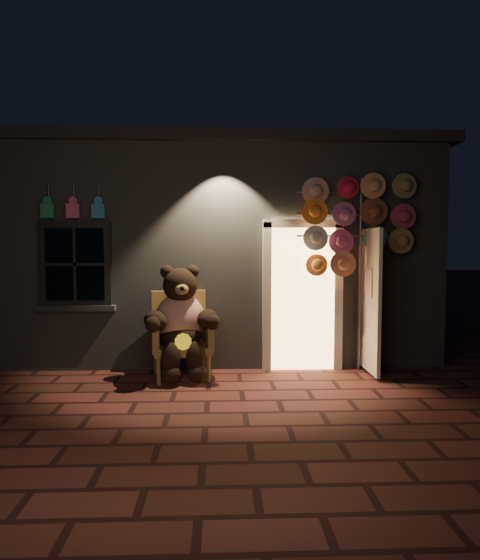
{
  "coord_description": "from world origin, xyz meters",
  "views": [
    {
      "loc": [
        0.15,
        -5.72,
        1.82
      ],
      "look_at": [
        0.42,
        1.0,
        1.35
      ],
      "focal_mm": 32.0,
      "sensor_mm": 36.0,
      "label": 1
    }
  ],
  "objects": [
    {
      "name": "teddy_bear",
      "position": [
        -0.38,
        1.02,
        0.79
      ],
      "size": [
        1.09,
        0.93,
        1.52
      ],
      "rotation": [
        0.0,
        0.0,
        0.18
      ],
      "color": "red",
      "rests_on": "ground"
    },
    {
      "name": "ground",
      "position": [
        0.0,
        0.0,
        0.0
      ],
      "size": [
        60.0,
        60.0,
        0.0
      ],
      "primitive_type": "plane",
      "color": "maroon",
      "rests_on": "ground"
    },
    {
      "name": "wicker_armchair",
      "position": [
        -0.4,
        1.17,
        0.59
      ],
      "size": [
        0.92,
        0.85,
        1.17
      ],
      "rotation": [
        0.0,
        0.0,
        0.18
      ],
      "color": "#9F7F3D",
      "rests_on": "ground"
    },
    {
      "name": "hat_rack",
      "position": [
        2.06,
        1.28,
        2.14
      ],
      "size": [
        1.66,
        0.22,
        2.8
      ],
      "color": "#59595E",
      "rests_on": "ground"
    },
    {
      "name": "shop_building",
      "position": [
        0.0,
        3.99,
        1.74
      ],
      "size": [
        7.3,
        5.95,
        3.51
      ],
      "color": "slate",
      "rests_on": "ground"
    }
  ]
}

